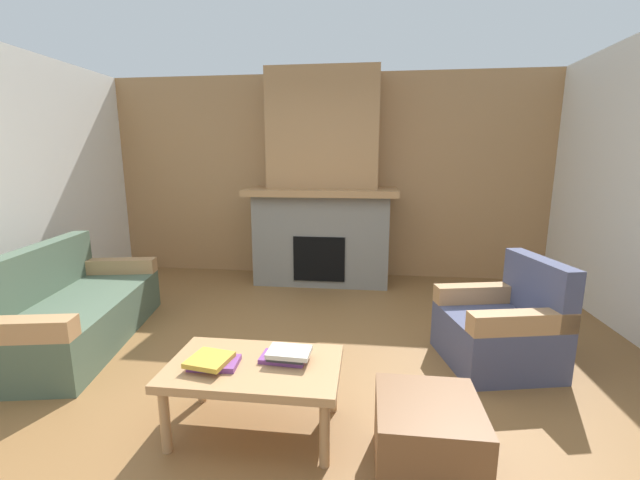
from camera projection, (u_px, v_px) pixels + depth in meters
ground at (281, 386)px, 2.86m from camera, size 9.00×9.00×0.00m
wall_back_wood_panel at (326, 177)px, 5.52m from camera, size 6.00×0.12×2.70m
fireplace at (323, 193)px, 5.19m from camera, size 1.90×0.82×2.70m
couch at (70, 311)px, 3.51m from camera, size 1.17×1.93×0.85m
armchair at (502, 328)px, 3.14m from camera, size 0.90×0.90×0.85m
coffee_table at (254, 372)px, 2.34m from camera, size 1.00×0.60×0.43m
ottoman at (427, 438)px, 2.04m from camera, size 0.52×0.52×0.40m
book_stack_near_edge at (212, 361)px, 2.29m from camera, size 0.29×0.25×0.06m
book_stack_center at (287, 355)px, 2.35m from camera, size 0.30×0.19×0.07m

